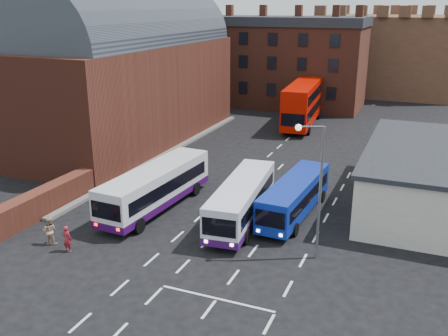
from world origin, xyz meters
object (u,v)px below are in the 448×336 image
at_px(bus_white_outbound, 156,185).
at_px(pedestrian_beige, 49,231).
at_px(bus_white_inbound, 242,198).
at_px(street_lamp, 316,180).
at_px(bus_red_double, 303,104).
at_px(pedestrian_red, 67,239).
at_px(bus_blue, 295,195).

xyz_separation_m(bus_white_outbound, pedestrian_beige, (-3.18, -7.30, -0.90)).
relative_size(bus_white_inbound, street_lamp, 1.31).
xyz_separation_m(bus_white_outbound, bus_red_double, (3.36, 28.60, 0.91)).
distance_m(street_lamp, pedestrian_red, 14.70).
bearing_deg(pedestrian_beige, bus_blue, -162.65).
relative_size(bus_white_inbound, pedestrian_beige, 5.91).
bearing_deg(bus_white_inbound, bus_blue, -149.93).
height_order(bus_white_outbound, bus_red_double, bus_red_double).
bearing_deg(street_lamp, pedestrian_beige, -164.02).
xyz_separation_m(bus_white_inbound, bus_red_double, (-2.96, 28.29, 1.05)).
relative_size(bus_blue, pedestrian_red, 5.82).
height_order(bus_blue, pedestrian_red, bus_blue).
bearing_deg(pedestrian_beige, bus_white_outbound, -134.13).
height_order(bus_white_outbound, pedestrian_red, bus_white_outbound).
distance_m(bus_white_inbound, street_lamp, 7.13).
distance_m(bus_white_outbound, pedestrian_beige, 8.01).
bearing_deg(bus_white_inbound, pedestrian_red, 39.87).
height_order(bus_white_inbound, pedestrian_red, bus_white_inbound).
height_order(pedestrian_red, pedestrian_beige, pedestrian_beige).
bearing_deg(pedestrian_red, bus_blue, -133.96).
height_order(bus_white_outbound, bus_blue, bus_white_outbound).
bearing_deg(street_lamp, pedestrian_red, -160.73).
bearing_deg(bus_white_outbound, bus_white_inbound, 6.26).
height_order(bus_red_double, street_lamp, street_lamp).
xyz_separation_m(bus_white_outbound, street_lamp, (11.82, -3.00, 2.96)).
distance_m(bus_red_double, pedestrian_beige, 36.53).
relative_size(bus_white_outbound, street_lamp, 1.41).
xyz_separation_m(bus_blue, pedestrian_beige, (-12.52, -9.77, -0.65)).
relative_size(bus_white_outbound, bus_white_inbound, 1.08).
bearing_deg(bus_blue, street_lamp, 117.78).
xyz_separation_m(street_lamp, pedestrian_beige, (-14.99, -4.29, -3.86)).
height_order(bus_white_outbound, bus_white_inbound, bus_white_outbound).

